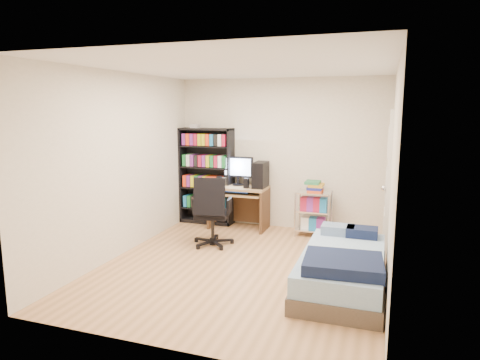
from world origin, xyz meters
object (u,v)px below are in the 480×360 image
at_px(media_shelf, 207,175).
at_px(bed, 343,268).
at_px(office_chair, 212,224).
at_px(computer_desk, 245,190).

height_order(media_shelf, bed, media_shelf).
bearing_deg(office_chair, computer_desk, 70.48).
bearing_deg(computer_desk, office_chair, -98.65).
xyz_separation_m(media_shelf, bed, (2.56, -2.07, -0.63)).
height_order(media_shelf, computer_desk, media_shelf).
height_order(computer_desk, office_chair, computer_desk).
distance_m(computer_desk, office_chair, 1.12).
bearing_deg(media_shelf, computer_desk, -7.55).
distance_m(media_shelf, office_chair, 1.40).
relative_size(media_shelf, bed, 0.95).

